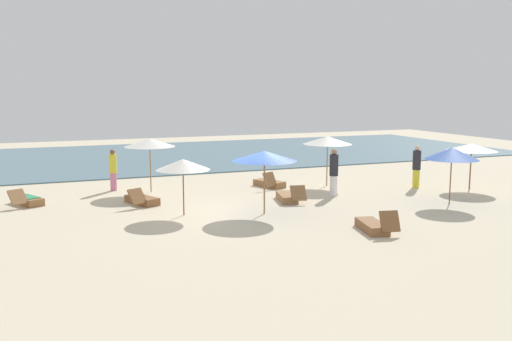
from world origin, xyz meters
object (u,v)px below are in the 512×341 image
object	(u,v)px
umbrella_4	(452,154)
lounger_4	(269,183)
umbrella_5	(183,164)
lounger_3	(288,197)
lounger_1	(27,200)
umbrella_1	(264,156)
lounger_2	(374,226)
umbrella_0	(327,140)
person_0	(334,172)
lounger_5	(142,200)
person_1	(113,170)
umbrella_2	(150,143)
person_2	(417,166)
umbrella_3	(472,147)

from	to	relation	value
umbrella_4	lounger_4	distance (m)	7.85
umbrella_5	lounger_4	bearing A→B (deg)	38.62
lounger_3	lounger_1	bearing A→B (deg)	161.86
umbrella_1	lounger_3	xyz separation A→B (m)	(1.68, 1.65, -1.87)
lounger_2	lounger_4	world-z (taller)	same
umbrella_4	lounger_2	distance (m)	5.68
umbrella_1	umbrella_5	size ratio (longest dim) A/B	1.15
lounger_1	lounger_4	world-z (taller)	lounger_4
umbrella_0	person_0	bearing A→B (deg)	-112.51
lounger_1	lounger_2	size ratio (longest dim) A/B	1.03
umbrella_0	lounger_5	bearing A→B (deg)	-173.87
umbrella_5	lounger_3	distance (m)	4.70
lounger_5	person_1	bearing A→B (deg)	100.34
person_1	lounger_4	bearing A→B (deg)	-14.69
umbrella_2	lounger_3	size ratio (longest dim) A/B	1.27
person_1	person_2	bearing A→B (deg)	-18.82
umbrella_2	person_1	size ratio (longest dim) A/B	1.28
umbrella_0	lounger_2	bearing A→B (deg)	-108.75
lounger_3	person_0	bearing A→B (deg)	7.49
umbrella_1	person_0	bearing A→B (deg)	26.60
umbrella_4	person_1	size ratio (longest dim) A/B	1.21
lounger_1	umbrella_0	bearing A→B (deg)	-2.81
umbrella_4	lounger_1	distance (m)	16.02
lounger_2	lounger_5	world-z (taller)	lounger_2
umbrella_2	lounger_4	size ratio (longest dim) A/B	1.31
lounger_2	person_2	xyz separation A→B (m)	(5.97, 5.67, 0.77)
umbrella_3	person_1	xyz separation A→B (m)	(-14.36, 5.43, -0.92)
lounger_4	lounger_2	bearing A→B (deg)	-90.30
person_0	umbrella_3	bearing A→B (deg)	-8.14
lounger_3	lounger_5	size ratio (longest dim) A/B	1.00
lounger_4	umbrella_1	bearing A→B (deg)	-115.18
lounger_3	person_1	bearing A→B (deg)	141.03
umbrella_1	umbrella_5	distance (m)	2.80
umbrella_1	lounger_5	bearing A→B (deg)	138.97
umbrella_5	person_0	distance (m)	6.65
umbrella_0	umbrella_2	world-z (taller)	umbrella_2
umbrella_2	umbrella_4	distance (m)	12.01
umbrella_4	person_0	bearing A→B (deg)	136.29
person_2	umbrella_2	bearing A→B (deg)	163.13
lounger_3	person_2	bearing A→B (deg)	5.13
umbrella_5	lounger_3	size ratio (longest dim) A/B	1.10
umbrella_4	umbrella_5	xyz separation A→B (m)	(-9.75, 2.01, -0.16)
umbrella_3	lounger_2	size ratio (longest dim) A/B	1.25
lounger_3	lounger_5	xyz separation A→B (m)	(-5.37, 1.56, 0.00)
umbrella_0	lounger_1	distance (m)	12.63
umbrella_5	lounger_1	xyz separation A→B (m)	(-5.06, 3.88, -1.59)
umbrella_1	person_1	bearing A→B (deg)	123.48
umbrella_5	lounger_5	distance (m)	3.03
person_1	umbrella_0	bearing A→B (deg)	-14.61
lounger_2	person_1	size ratio (longest dim) A/B	0.97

